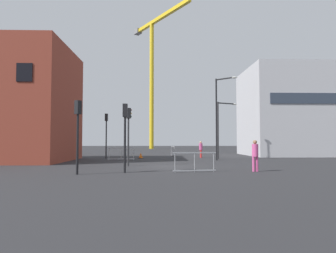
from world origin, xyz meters
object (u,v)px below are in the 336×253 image
construction_crane (153,63)px  traffic_light_corner (128,127)px  pedestrian_waiting (201,148)px  traffic_cone_orange (141,156)px  streetlamp_tall (219,111)px  traffic_light_island (125,126)px  streetlamp_short (221,123)px  traffic_light_far (106,129)px  pedestrian_walking (255,153)px  traffic_light_crosswalk (78,124)px

construction_crane → traffic_light_corner: size_ratio=7.10×
pedestrian_waiting → traffic_cone_orange: (-5.92, -0.72, -0.71)m
streetlamp_tall → traffic_cone_orange: 8.70m
traffic_light_island → construction_crane: bearing=89.4°
construction_crane → traffic_cone_orange: size_ratio=51.35×
construction_crane → pedestrian_waiting: bearing=-80.7°
streetlamp_tall → streetlamp_short: 2.28m
traffic_light_island → pedestrian_waiting: (5.96, 13.85, -1.52)m
traffic_light_island → traffic_light_far: size_ratio=0.85×
traffic_light_island → traffic_light_corner: 4.19m
pedestrian_walking → pedestrian_waiting: size_ratio=1.05×
construction_crane → traffic_light_island: construction_crane is taller
traffic_light_island → pedestrian_walking: size_ratio=2.12×
streetlamp_tall → construction_crane: bearing=99.8°
pedestrian_walking → traffic_cone_orange: 14.59m
construction_crane → pedestrian_waiting: 38.15m
streetlamp_short → traffic_light_far: size_ratio=1.24×
construction_crane → traffic_light_crosswalk: construction_crane is taller
construction_crane → traffic_light_corner: (-0.70, -43.24, -15.61)m
traffic_light_corner → pedestrian_waiting: traffic_light_corner is taller
traffic_light_corner → pedestrian_walking: traffic_light_corner is taller
construction_crane → streetlamp_short: (7.12, -35.68, -14.92)m
traffic_light_corner → traffic_light_crosswalk: bearing=-112.3°
traffic_light_far → pedestrian_waiting: bearing=6.5°
streetlamp_short → traffic_light_island: (-7.58, -11.73, -0.83)m
streetlamp_short → traffic_light_far: streetlamp_short is taller
construction_crane → traffic_light_crosswalk: size_ratio=7.42×
streetlamp_short → traffic_light_far: 10.88m
streetlamp_short → pedestrian_waiting: (-1.62, 2.12, -2.35)m
streetlamp_short → construction_crane: bearing=101.3°
traffic_light_far → construction_crane: bearing=83.9°
traffic_light_island → traffic_light_far: bearing=104.2°
construction_crane → pedestrian_walking: bearing=-82.0°
traffic_light_corner → traffic_light_far: bearing=109.1°
traffic_light_island → traffic_cone_orange: (0.04, 13.13, -2.23)m
traffic_light_crosswalk → pedestrian_walking: 9.57m
traffic_light_far → traffic_cone_orange: (3.27, 0.32, -2.61)m
streetlamp_tall → traffic_light_island: 12.11m
traffic_light_far → pedestrian_waiting: (9.20, 1.05, -1.90)m
traffic_light_corner → streetlamp_tall: bearing=37.5°
pedestrian_walking → construction_crane: bearing=98.0°
streetlamp_short → traffic_cone_orange: bearing=169.5°
construction_crane → pedestrian_walking: construction_crane is taller
traffic_light_crosswalk → pedestrian_waiting: bearing=60.6°
traffic_light_far → traffic_light_crosswalk: bearing=-86.0°
traffic_cone_orange → pedestrian_walking: bearing=-61.0°
traffic_light_far → traffic_light_corner: bearing=-70.9°
construction_crane → traffic_light_corner: construction_crane is taller
streetlamp_short → traffic_light_corner: streetlamp_short is taller
traffic_light_far → streetlamp_tall: bearing=-16.7°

